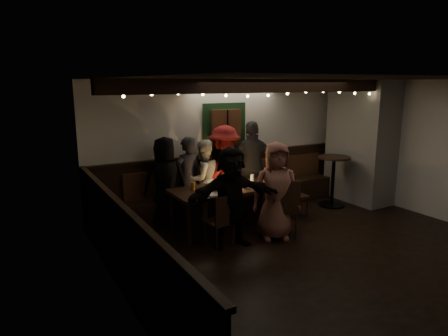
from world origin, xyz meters
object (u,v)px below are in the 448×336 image
person_g (276,191)px  person_c (203,179)px  person_e (252,166)px  person_f (231,197)px  chair_end (292,192)px  high_top (333,175)px  person_d (224,170)px  chair_near_left (222,218)px  dining_table (230,191)px  person_b (187,179)px  chair_near_right (284,205)px  person_a (165,182)px

person_g → person_c: bearing=133.3°
person_e → person_f: size_ratio=1.14×
chair_end → person_g: person_g is taller
high_top → person_d: 2.32m
chair_near_left → person_g: person_g is taller
chair_end → person_g: 1.20m
dining_table → person_b: bearing=124.1°
chair_near_left → dining_table: bearing=52.3°
person_c → person_g: person_g is taller
high_top → person_c: 2.77m
person_d → person_f: person_d is taller
dining_table → person_c: bearing=101.8°
chair_end → person_f: person_f is taller
high_top → person_g: size_ratio=0.65×
person_d → person_f: 1.63m
chair_near_right → person_f: (-0.93, 0.16, 0.24)m
chair_near_right → high_top: 2.18m
dining_table → chair_end: dining_table is taller
chair_near_left → chair_end: bearing=18.0°
chair_end → person_e: (-0.43, 0.73, 0.41)m
high_top → person_c: person_c is taller
dining_table → person_d: person_d is taller
chair_end → person_g: (-0.92, -0.70, 0.31)m
person_b → person_d: (0.82, 0.05, 0.08)m
dining_table → high_top: size_ratio=1.97×
person_f → person_g: (0.79, -0.10, 0.01)m
person_e → person_f: person_e is taller
chair_end → dining_table: bearing=175.8°
dining_table → person_d: size_ratio=1.19×
chair_near_right → person_d: (-0.22, 1.63, 0.31)m
chair_near_left → high_top: 3.18m
person_e → person_g: (-0.49, -1.43, -0.10)m
person_b → person_g: 1.76m
chair_near_left → person_a: bearing=105.3°
chair_near_right → person_b: bearing=123.4°
chair_near_left → chair_near_right: size_ratio=0.86×
person_a → person_d: 1.26m
chair_end → person_b: 2.02m
person_b → person_g: person_g is taller
person_g → person_d: bearing=116.0°
chair_end → person_d: size_ratio=0.51×
dining_table → person_b: 0.88m
chair_near_left → person_g: (0.96, -0.09, 0.33)m
person_b → person_f: person_f is taller
chair_near_left → person_e: 2.02m
high_top → person_f: bearing=-165.4°
person_g → chair_near_left: bearing=-162.3°
person_a → person_f: person_a is taller
person_a → dining_table: bearing=160.8°
chair_near_right → person_g: bearing=158.4°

